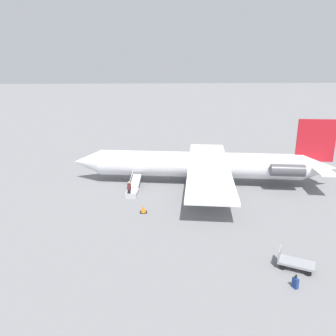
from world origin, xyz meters
TOP-DOWN VIEW (x-y plane):
  - ground_plane at (0.00, 0.00)m, footprint 600.00×600.00m
  - airplane_main at (-0.95, 0.18)m, footprint 28.87×21.85m
  - boarding_stairs at (7.25, 2.65)m, footprint 1.72×4.13m
  - passenger at (7.58, 3.80)m, footprint 0.38×0.56m
  - luggage_cart at (-3.12, 16.86)m, footprint 2.45×2.07m
  - suitcase at (-2.31, 18.74)m, footprint 0.31×0.41m
  - traffic_cone_near_stairs at (6.27, 7.34)m, footprint 0.62×0.62m

SIDE VIEW (x-z plane):
  - ground_plane at x=0.00m, z-range 0.00..0.00m
  - traffic_cone_near_stairs at x=6.27m, z-range -0.02..0.66m
  - suitcase at x=-2.31m, z-range -0.11..0.77m
  - boarding_stairs at x=7.25m, z-range -0.51..1.28m
  - luggage_cart at x=-3.12m, z-range -0.15..1.07m
  - passenger at x=7.58m, z-range 0.13..1.87m
  - airplane_main at x=-0.95m, z-range -1.47..5.88m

